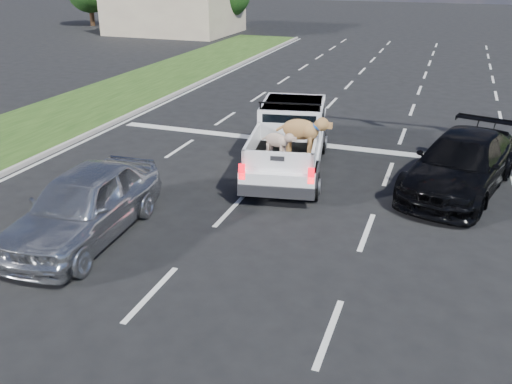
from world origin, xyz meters
TOP-DOWN VIEW (x-y plane):
  - ground at (0.00, 0.00)m, footprint 160.00×160.00m
  - road_markings at (0.00, 6.56)m, footprint 17.75×60.00m
  - curb_left at (-9.05, 6.00)m, footprint 0.15×60.00m
  - building_left at (-20.00, 36.00)m, footprint 10.00×8.00m
  - pickup_truck at (-1.17, 7.35)m, footprint 2.94×5.79m
  - silver_sedan at (-4.33, 1.58)m, footprint 2.22×4.89m
  - black_coupe at (3.71, 7.40)m, footprint 3.49×5.74m

SIDE VIEW (x-z plane):
  - ground at x=0.00m, z-range 0.00..0.00m
  - road_markings at x=0.00m, z-range 0.00..0.01m
  - curb_left at x=-9.05m, z-range 0.00..0.14m
  - black_coupe at x=3.71m, z-range 0.00..1.56m
  - silver_sedan at x=-4.33m, z-range 0.00..1.63m
  - pickup_truck at x=-1.17m, z-range -0.06..2.01m
  - building_left at x=-20.00m, z-range 0.00..4.40m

